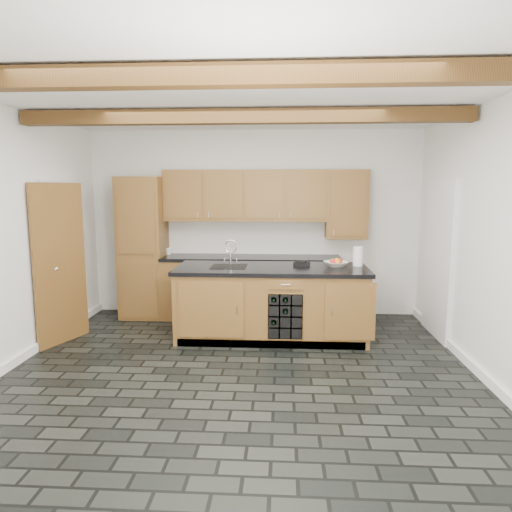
{
  "coord_description": "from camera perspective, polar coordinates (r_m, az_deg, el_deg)",
  "views": [
    {
      "loc": [
        0.44,
        -4.48,
        1.92
      ],
      "look_at": [
        0.13,
        0.8,
        1.14
      ],
      "focal_mm": 32.0,
      "sensor_mm": 36.0,
      "label": 1
    }
  ],
  "objects": [
    {
      "name": "room_shell",
      "position": [
        5.06,
        -2.61,
        3.85
      ],
      "size": [
        5.01,
        5.0,
        5.0
      ],
      "color": "white",
      "rests_on": "ground"
    },
    {
      "name": "paper_towel",
      "position": [
        6.07,
        12.63,
        -0.04
      ],
      "size": [
        0.13,
        0.13,
        0.26
      ],
      "primitive_type": "cylinder",
      "color": "white",
      "rests_on": "island"
    },
    {
      "name": "mug",
      "position": [
        7.09,
        -10.86,
        0.58
      ],
      "size": [
        0.12,
        0.12,
        0.1
      ],
      "primitive_type": "imported",
      "rotation": [
        0.0,
        0.0,
        -0.1
      ],
      "color": "white",
      "rests_on": "back_cabinetry"
    },
    {
      "name": "faucet",
      "position": [
        5.94,
        -3.35,
        -0.95
      ],
      "size": [
        0.45,
        0.4,
        0.34
      ],
      "color": "black",
      "rests_on": "island"
    },
    {
      "name": "kitchen_scale",
      "position": [
        6.01,
        5.73,
        -0.9
      ],
      "size": [
        0.22,
        0.15,
        0.06
      ],
      "rotation": [
        0.0,
        0.0,
        -0.21
      ],
      "color": "black",
      "rests_on": "island"
    },
    {
      "name": "fruit_cluster",
      "position": [
        5.96,
        9.94,
        -0.64
      ],
      "size": [
        0.16,
        0.17,
        0.07
      ],
      "color": "red",
      "rests_on": "fruit_bowl"
    },
    {
      "name": "island",
      "position": [
        5.95,
        1.99,
        -5.82
      ],
      "size": [
        2.48,
        0.96,
        0.93
      ],
      "color": "brown",
      "rests_on": "ground"
    },
    {
      "name": "back_cabinetry",
      "position": [
        6.83,
        -3.52,
        0.42
      ],
      "size": [
        3.65,
        0.62,
        2.2
      ],
      "color": "brown",
      "rests_on": "ground"
    },
    {
      "name": "fruit_bowl",
      "position": [
        5.97,
        9.94,
        -1.0
      ],
      "size": [
        0.37,
        0.37,
        0.07
      ],
      "primitive_type": "imported",
      "rotation": [
        0.0,
        0.0,
        0.38
      ],
      "color": "beige",
      "rests_on": "island"
    },
    {
      "name": "ground",
      "position": [
        4.9,
        -2.13,
        -14.76
      ],
      "size": [
        5.0,
        5.0,
        0.0
      ],
      "primitive_type": "plane",
      "color": "black",
      "rests_on": "ground"
    }
  ]
}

